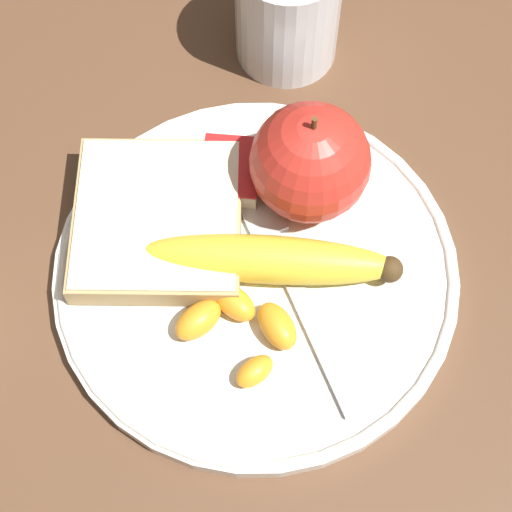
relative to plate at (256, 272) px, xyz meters
name	(u,v)px	position (x,y,z in m)	size (l,w,h in m)	color
ground_plane	(256,277)	(0.00, 0.00, -0.01)	(3.00, 3.00, 0.00)	brown
plate	(256,272)	(0.00, 0.00, 0.00)	(0.27, 0.27, 0.01)	silver
juice_glass	(288,11)	(-0.20, 0.01, 0.03)	(0.08, 0.08, 0.09)	silver
apple	(310,162)	(-0.06, 0.03, 0.04)	(0.08, 0.08, 0.09)	red
banana	(271,257)	(0.00, 0.01, 0.02)	(0.04, 0.17, 0.03)	yellow
bread_slice	(158,220)	(-0.03, -0.07, 0.02)	(0.13, 0.12, 0.02)	tan
fork	(283,260)	(-0.01, 0.02, 0.01)	(0.18, 0.10, 0.00)	#B2B2B7
jam_packet	(231,173)	(-0.07, -0.02, 0.01)	(0.05, 0.04, 0.02)	white
orange_segment_0	(277,326)	(0.04, 0.02, 0.01)	(0.04, 0.04, 0.02)	orange
orange_segment_1	(198,320)	(0.04, -0.03, 0.01)	(0.04, 0.04, 0.02)	orange
orange_segment_2	(234,302)	(0.03, -0.01, 0.01)	(0.03, 0.04, 0.02)	orange
orange_segment_3	(183,282)	(0.02, -0.05, 0.01)	(0.04, 0.03, 0.02)	orange
orange_segment_4	(254,371)	(0.07, 0.01, 0.01)	(0.03, 0.03, 0.02)	orange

